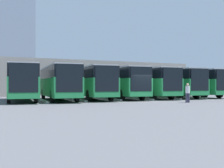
{
  "coord_description": "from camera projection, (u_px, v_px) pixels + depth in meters",
  "views": [
    {
      "loc": [
        14.22,
        22.45,
        1.53
      ],
      "look_at": [
        0.98,
        -5.46,
        1.66
      ],
      "focal_mm": 45.0,
      "sensor_mm": 36.0,
      "label": 1
    }
  ],
  "objects": [
    {
      "name": "office_tower",
      "position": [
        12.0,
        29.0,
        158.1
      ],
      "size": [
        21.84,
        21.84,
        68.19
      ],
      "color": "#7F8EA3",
      "rests_on": "ground_plane"
    },
    {
      "name": "curb_divider_0",
      "position": [
        192.0,
        97.0,
        33.6
      ],
      "size": [
        0.72,
        5.36,
        0.15
      ],
      "primitive_type": "cube",
      "rotation": [
        0.0,
        0.0,
        -0.09
      ],
      "color": "#B2B2AD",
      "rests_on": "ground_plane"
    },
    {
      "name": "station_building",
      "position": [
        77.0,
        78.0,
        45.28
      ],
      "size": [
        37.82,
        11.1,
        5.29
      ],
      "color": "gray",
      "rests_on": "ground_plane"
    },
    {
      "name": "pedestrian",
      "position": [
        188.0,
        92.0,
        24.55
      ],
      "size": [
        0.41,
        0.41,
        1.7
      ],
      "rotation": [
        0.0,
        0.0,
        3.05
      ],
      "color": "#38384C",
      "rests_on": "ground_plane"
    },
    {
      "name": "curb_divider_5",
      "position": [
        44.0,
        101.0,
        25.75
      ],
      "size": [
        0.72,
        5.36,
        0.15
      ],
      "primitive_type": "cube",
      "rotation": [
        0.0,
        0.0,
        -0.09
      ],
      "color": "#B2B2AD",
      "rests_on": "ground_plane"
    },
    {
      "name": "bus_1",
      "position": [
        171.0,
        82.0,
        34.3
      ],
      "size": [
        3.47,
        11.15,
        3.39
      ],
      "rotation": [
        0.0,
        0.0,
        -0.09
      ],
      "color": "#238447",
      "rests_on": "ground_plane"
    },
    {
      "name": "bus_6",
      "position": [
        21.0,
        81.0,
        26.89
      ],
      "size": [
        3.47,
        11.15,
        3.39
      ],
      "rotation": [
        0.0,
        0.0,
        -0.09
      ],
      "color": "#238447",
      "rests_on": "ground_plane"
    },
    {
      "name": "curb_divider_4",
      "position": [
        79.0,
        100.0,
        27.58
      ],
      "size": [
        0.72,
        5.36,
        0.15
      ],
      "primitive_type": "cube",
      "rotation": [
        0.0,
        0.0,
        -0.09
      ],
      "color": "#B2B2AD",
      "rests_on": "ground_plane"
    },
    {
      "name": "bus_2",
      "position": [
        147.0,
        82.0,
        32.72
      ],
      "size": [
        3.47,
        11.15,
        3.39
      ],
      "rotation": [
        0.0,
        0.0,
        -0.09
      ],
      "color": "#238447",
      "rests_on": "ground_plane"
    },
    {
      "name": "bus_5",
      "position": [
        58.0,
        82.0,
        27.97
      ],
      "size": [
        3.47,
        11.15,
        3.39
      ],
      "rotation": [
        0.0,
        0.0,
        -0.09
      ],
      "color": "#238447",
      "rests_on": "ground_plane"
    },
    {
      "name": "bus_3",
      "position": [
        120.0,
        82.0,
        31.37
      ],
      "size": [
        3.47,
        11.15,
        3.39
      ],
      "rotation": [
        0.0,
        0.0,
        -0.09
      ],
      "color": "#238447",
      "rests_on": "ground_plane"
    },
    {
      "name": "ground_plane",
      "position": [
        146.0,
        101.0,
        26.37
      ],
      "size": [
        600.0,
        600.0,
        0.0
      ],
      "primitive_type": "plane",
      "color": "#5B5B60"
    },
    {
      "name": "curb_divider_1",
      "position": [
        168.0,
        98.0,
        32.08
      ],
      "size": [
        0.72,
        5.36,
        0.15
      ],
      "primitive_type": "cube",
      "rotation": [
        0.0,
        0.0,
        -0.09
      ],
      "color": "#B2B2AD",
      "rests_on": "ground_plane"
    },
    {
      "name": "curb_divider_3",
      "position": [
        112.0,
        99.0,
        29.15
      ],
      "size": [
        0.72,
        5.36,
        0.15
      ],
      "primitive_type": "cube",
      "rotation": [
        0.0,
        0.0,
        -0.09
      ],
      "color": "#B2B2AD",
      "rests_on": "ground_plane"
    },
    {
      "name": "bus_0",
      "position": [
        194.0,
        82.0,
        35.83
      ],
      "size": [
        3.47,
        11.15,
        3.39
      ],
      "rotation": [
        0.0,
        0.0,
        -0.09
      ],
      "color": "#238447",
      "rests_on": "ground_plane"
    },
    {
      "name": "bus_4",
      "position": [
        90.0,
        82.0,
        29.81
      ],
      "size": [
        3.47,
        11.15,
        3.39
      ],
      "rotation": [
        0.0,
        0.0,
        -0.09
      ],
      "color": "#238447",
      "rests_on": "ground_plane"
    },
    {
      "name": "curb_divider_2",
      "position": [
        142.0,
        99.0,
        30.49
      ],
      "size": [
        0.72,
        5.36,
        0.15
      ],
      "primitive_type": "cube",
      "rotation": [
        0.0,
        0.0,
        -0.09
      ],
      "color": "#B2B2AD",
      "rests_on": "ground_plane"
    }
  ]
}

